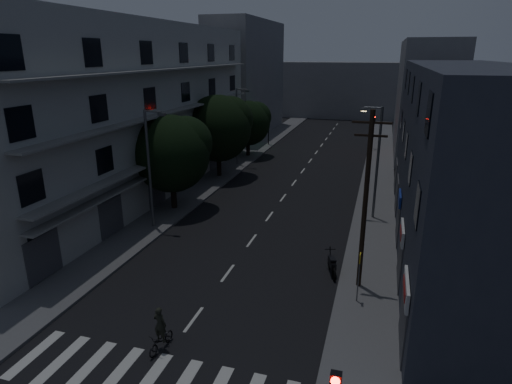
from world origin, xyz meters
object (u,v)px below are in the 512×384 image
Objects in this scene: utility_pole at (366,199)px; cyclist at (161,335)px; motorcycle at (332,265)px; bus_stop_sign at (359,269)px.

utility_pole is 11.20m from cyclist.
motorcycle is 10.22m from cyclist.
bus_stop_sign reaches higher than motorcycle.
bus_stop_sign is 3.35m from motorcycle.
cyclist is at bearing -135.51° from utility_pole.
motorcycle is (-1.53, 2.65, -1.36)m from bus_stop_sign.
bus_stop_sign is (0.02, -1.57, -2.98)m from utility_pole.
cyclist is at bearing -142.12° from motorcycle.
utility_pole reaches higher than motorcycle.
motorcycle is at bearing 120.06° from bus_stop_sign.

